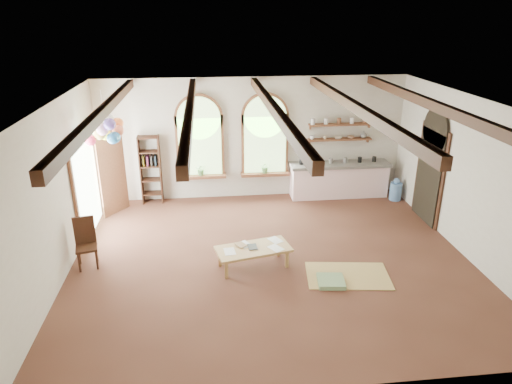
{
  "coord_description": "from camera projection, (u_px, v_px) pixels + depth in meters",
  "views": [
    {
      "loc": [
        -1.22,
        -8.09,
        4.74
      ],
      "look_at": [
        -0.25,
        0.6,
        1.25
      ],
      "focal_mm": 32.0,
      "sensor_mm": 36.0,
      "label": 1
    }
  ],
  "objects": [
    {
      "name": "wall_shelf_lower",
      "position": [
        340.0,
        139.0,
        12.13
      ],
      "size": [
        1.7,
        0.24,
        0.04
      ],
      "primitive_type": "cube",
      "color": "brown",
      "rests_on": "wall_back"
    },
    {
      "name": "right_doorway",
      "position": [
        429.0,
        177.0,
        10.73
      ],
      "size": [
        0.1,
        1.3,
        2.4
      ],
      "primitive_type": "cube",
      "color": "black",
      "rests_on": "floor"
    },
    {
      "name": "window_right",
      "position": [
        265.0,
        138.0,
        11.94
      ],
      "size": [
        1.3,
        0.28,
        2.2
      ],
      "color": "brown",
      "rests_on": "floor"
    },
    {
      "name": "water_jug_b",
      "position": [
        374.0,
        185.0,
        12.55
      ],
      "size": [
        0.32,
        0.32,
        0.61
      ],
      "color": "#5683BA",
      "rests_on": "floor"
    },
    {
      "name": "floor_cushion",
      "position": [
        331.0,
        281.0,
        8.5
      ],
      "size": [
        0.54,
        0.54,
        0.08
      ],
      "primitive_type": "cube",
      "rotation": [
        0.0,
        0.0,
        -0.12
      ],
      "color": "gray",
      "rests_on": "floor"
    },
    {
      "name": "tablet",
      "position": [
        252.0,
        247.0,
        8.96
      ],
      "size": [
        0.2,
        0.27,
        0.01
      ],
      "primitive_type": "cube",
      "rotation": [
        0.0,
        0.0,
        0.08
      ],
      "color": "black",
      "rests_on": "coffee_table"
    },
    {
      "name": "shelf_cup_b",
      "position": [
        325.0,
        137.0,
        12.07
      ],
      "size": [
        0.1,
        0.1,
        0.09
      ],
      "primitive_type": "imported",
      "color": "beige",
      "rests_on": "wall_shelf_lower"
    },
    {
      "name": "coffee_table",
      "position": [
        253.0,
        250.0,
        8.95
      ],
      "size": [
        1.56,
        0.97,
        0.41
      ],
      "color": "#AD894F",
      "rests_on": "floor"
    },
    {
      "name": "shelf_vase",
      "position": [
        364.0,
        134.0,
        12.16
      ],
      "size": [
        0.18,
        0.18,
        0.19
      ],
      "primitive_type": "imported",
      "color": "slate",
      "rests_on": "wall_shelf_lower"
    },
    {
      "name": "kitchen_counter",
      "position": [
        339.0,
        179.0,
        12.36
      ],
      "size": [
        2.68,
        0.62,
        0.94
      ],
      "color": "silver",
      "rests_on": "floor"
    },
    {
      "name": "shelf_bowl_a",
      "position": [
        338.0,
        138.0,
        12.11
      ],
      "size": [
        0.22,
        0.22,
        0.05
      ],
      "primitive_type": "imported",
      "color": "beige",
      "rests_on": "wall_shelf_lower"
    },
    {
      "name": "side_chair",
      "position": [
        87.0,
        253.0,
        8.99
      ],
      "size": [
        0.48,
        0.48,
        1.01
      ],
      "color": "#3A1C12",
      "rests_on": "floor"
    },
    {
      "name": "potted_plant_left",
      "position": [
        201.0,
        170.0,
        11.96
      ],
      "size": [
        0.27,
        0.23,
        0.3
      ],
      "primitive_type": "imported",
      "color": "#598C4C",
      "rests_on": "window_left"
    },
    {
      "name": "table_book",
      "position": [
        237.0,
        246.0,
        8.97
      ],
      "size": [
        0.28,
        0.3,
        0.02
      ],
      "primitive_type": "imported",
      "rotation": [
        0.0,
        0.0,
        0.56
      ],
      "color": "olive",
      "rests_on": "coffee_table"
    },
    {
      "name": "floor",
      "position": [
        271.0,
        259.0,
        9.35
      ],
      "size": [
        8.0,
        8.0,
        0.0
      ],
      "primitive_type": "plane",
      "color": "brown",
      "rests_on": "ground"
    },
    {
      "name": "water_jug_a",
      "position": [
        396.0,
        190.0,
        12.18
      ],
      "size": [
        0.32,
        0.32,
        0.61
      ],
      "color": "#5683BA",
      "rests_on": "floor"
    },
    {
      "name": "wall_shelf_upper",
      "position": [
        341.0,
        124.0,
        11.98
      ],
      "size": [
        1.7,
        0.24,
        0.04
      ],
      "primitive_type": "cube",
      "color": "brown",
      "rests_on": "wall_back"
    },
    {
      "name": "window_left",
      "position": [
        200.0,
        140.0,
        11.76
      ],
      "size": [
        1.3,
        0.28,
        2.2
      ],
      "color": "brown",
      "rests_on": "floor"
    },
    {
      "name": "bookshelf",
      "position": [
        151.0,
        170.0,
        11.8
      ],
      "size": [
        0.53,
        0.32,
        1.8
      ],
      "color": "#3A1C12",
      "rests_on": "floor"
    },
    {
      "name": "balloon_cluster",
      "position": [
        105.0,
        130.0,
        9.86
      ],
      "size": [
        0.8,
        0.84,
        1.16
      ],
      "color": "silver",
      "rests_on": "floor"
    },
    {
      "name": "ceiling_beams",
      "position": [
        274.0,
        108.0,
        8.2
      ],
      "size": [
        6.2,
        6.8,
        0.18
      ],
      "primitive_type": null,
      "color": "#3A1C12",
      "rests_on": "ceiling"
    },
    {
      "name": "floor_mat",
      "position": [
        348.0,
        276.0,
        8.74
      ],
      "size": [
        1.68,
        1.16,
        0.02
      ],
      "primitive_type": "cube",
      "rotation": [
        0.0,
        0.0,
        -0.13
      ],
      "color": "tan",
      "rests_on": "floor"
    },
    {
      "name": "left_doorway",
      "position": [
        86.0,
        183.0,
        10.18
      ],
      "size": [
        0.1,
        1.9,
        2.5
      ],
      "primitive_type": "cube",
      "color": "brown",
      "rests_on": "floor"
    },
    {
      "name": "wall_clock",
      "position": [
        385.0,
        124.0,
        12.2
      ],
      "size": [
        0.32,
        0.04,
        0.32
      ],
      "primitive_type": "cylinder",
      "rotation": [
        1.57,
        0.0,
        0.0
      ],
      "color": "black",
      "rests_on": "wall_back"
    },
    {
      "name": "shelf_bowl_b",
      "position": [
        351.0,
        137.0,
        12.15
      ],
      "size": [
        0.2,
        0.2,
        0.06
      ],
      "primitive_type": "imported",
      "color": "#8C664C",
      "rests_on": "wall_shelf_lower"
    },
    {
      "name": "shelf_cup_a",
      "position": [
        312.0,
        138.0,
        12.03
      ],
      "size": [
        0.12,
        0.1,
        0.1
      ],
      "primitive_type": "imported",
      "color": "white",
      "rests_on": "wall_shelf_lower"
    },
    {
      "name": "potted_plant_right",
      "position": [
        265.0,
        167.0,
        12.13
      ],
      "size": [
        0.27,
        0.23,
        0.3
      ],
      "primitive_type": "imported",
      "color": "#598C4C",
      "rests_on": "window_right"
    }
  ]
}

